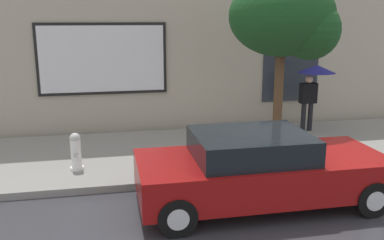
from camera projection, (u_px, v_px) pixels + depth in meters
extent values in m
plane|color=#333338|center=(292.00, 199.00, 8.04)|extent=(60.00, 60.00, 0.00)
cube|color=gray|center=(243.00, 149.00, 10.88)|extent=(20.00, 4.00, 0.15)
cube|color=#B2A893|center=(220.00, 12.00, 12.44)|extent=(20.00, 0.40, 7.00)
cube|color=black|center=(103.00, 59.00, 11.86)|extent=(3.59, 0.06, 2.00)
cube|color=silver|center=(103.00, 59.00, 11.83)|extent=(3.43, 0.03, 1.84)
cube|color=#262B33|center=(291.00, 72.00, 13.09)|extent=(1.80, 0.04, 1.80)
cone|color=#99999E|center=(338.00, 26.00, 12.91)|extent=(0.22, 0.24, 0.24)
cube|color=maroon|center=(261.00, 174.00, 7.72)|extent=(4.51, 1.86, 0.66)
cube|color=black|center=(251.00, 145.00, 7.55)|extent=(2.03, 1.63, 0.45)
cylinder|color=black|center=(323.00, 166.00, 8.93)|extent=(0.64, 0.22, 0.64)
cylinder|color=silver|center=(323.00, 166.00, 8.93)|extent=(0.35, 0.24, 0.35)
cylinder|color=black|center=(372.00, 199.00, 7.30)|extent=(0.64, 0.22, 0.64)
cylinder|color=silver|center=(372.00, 199.00, 7.30)|extent=(0.35, 0.24, 0.35)
cylinder|color=black|center=(163.00, 177.00, 8.27)|extent=(0.64, 0.22, 0.64)
cylinder|color=silver|center=(163.00, 177.00, 8.27)|extent=(0.35, 0.24, 0.35)
cylinder|color=black|center=(177.00, 217.00, 6.64)|extent=(0.64, 0.22, 0.64)
cylinder|color=silver|center=(177.00, 217.00, 6.64)|extent=(0.35, 0.24, 0.35)
cylinder|color=white|center=(76.00, 154.00, 9.10)|extent=(0.22, 0.22, 0.71)
sphere|color=#BBBBB7|center=(75.00, 138.00, 9.02)|extent=(0.23, 0.23, 0.23)
cylinder|color=#BBBBB7|center=(75.00, 155.00, 8.94)|extent=(0.09, 0.12, 0.09)
cylinder|color=#BBBBB7|center=(76.00, 150.00, 9.25)|extent=(0.09, 0.12, 0.09)
cylinder|color=white|center=(77.00, 168.00, 9.18)|extent=(0.30, 0.30, 0.06)
cylinder|color=black|center=(303.00, 117.00, 12.21)|extent=(0.14, 0.14, 0.82)
cylinder|color=black|center=(310.00, 117.00, 12.25)|extent=(0.14, 0.14, 0.82)
cube|color=black|center=(308.00, 93.00, 12.07)|extent=(0.48, 0.22, 0.58)
sphere|color=tan|center=(309.00, 79.00, 11.97)|extent=(0.22, 0.22, 0.22)
cylinder|color=#4C4C51|center=(316.00, 84.00, 12.05)|extent=(0.02, 0.02, 0.90)
cone|color=navy|center=(317.00, 69.00, 11.95)|extent=(1.05, 1.05, 0.22)
cylinder|color=#4C3823|center=(278.00, 101.00, 10.04)|extent=(0.22, 0.22, 2.57)
ellipsoid|color=#19471E|center=(282.00, 16.00, 9.57)|extent=(2.45, 2.09, 1.84)
sphere|color=#19471E|center=(310.00, 30.00, 9.46)|extent=(1.35, 1.35, 1.35)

